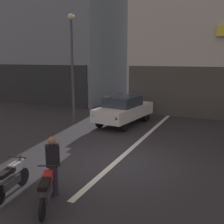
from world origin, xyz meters
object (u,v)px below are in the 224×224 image
street_lamp (72,58)px  person_by_motorcycles (53,166)px  motorcycle_red_row_left_mid (47,189)px  car_white_crossing_near (124,109)px  car_silver_down_street (202,98)px  motorcycle_silver_row_leftmost (11,179)px

street_lamp → person_by_motorcycles: street_lamp is taller
motorcycle_red_row_left_mid → person_by_motorcycles: (-0.18, 0.53, 0.40)m
street_lamp → person_by_motorcycles: 8.66m
car_white_crossing_near → person_by_motorcycles: bearing=-81.5°
car_silver_down_street → street_lamp: street_lamp is taller
car_white_crossing_near → person_by_motorcycles: size_ratio=2.57×
motorcycle_red_row_left_mid → street_lamp: bearing=118.0°
car_silver_down_street → person_by_motorcycles: (-2.33, -14.72, -0.03)m
car_white_crossing_near → motorcycle_silver_row_leftmost: (0.14, -8.61, -0.43)m
car_white_crossing_near → motorcycle_red_row_left_mid: (1.41, -8.71, -0.43)m
street_lamp → motorcycle_silver_row_leftmost: 8.74m
person_by_motorcycles → car_white_crossing_near: bearing=98.5°
car_white_crossing_near → car_silver_down_street: same height
motorcycle_red_row_left_mid → person_by_motorcycles: bearing=109.2°
car_silver_down_street → motorcycle_red_row_left_mid: size_ratio=2.77×
person_by_motorcycles → motorcycle_silver_row_leftmost: bearing=-158.6°
car_silver_down_street → motorcycle_red_row_left_mid: bearing=-98.0°
motorcycle_silver_row_leftmost → person_by_motorcycles: size_ratio=0.99×
motorcycle_red_row_left_mid → person_by_motorcycles: size_ratio=0.91×
person_by_motorcycles → car_silver_down_street: bearing=81.0°
street_lamp → motorcycle_silver_row_leftmost: street_lamp is taller
motorcycle_red_row_left_mid → person_by_motorcycles: person_by_motorcycles is taller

